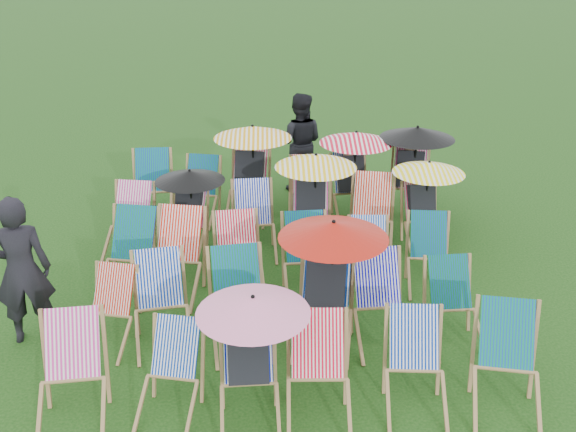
{
  "coord_description": "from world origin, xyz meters",
  "views": [
    {
      "loc": [
        -0.11,
        -7.08,
        4.21
      ],
      "look_at": [
        0.12,
        0.34,
        0.9
      ],
      "focal_mm": 40.0,
      "sensor_mm": 36.0,
      "label": 1
    }
  ],
  "objects_px": {
    "deckchair_5": "(508,366)",
    "person_left": "(21,271)",
    "deckchair_0": "(70,377)",
    "deckchair_29": "(411,169)",
    "person_rear": "(299,143)"
  },
  "relations": [
    {
      "from": "deckchair_5",
      "to": "person_left",
      "type": "height_order",
      "value": "person_left"
    },
    {
      "from": "deckchair_0",
      "to": "deckchair_29",
      "type": "xyz_separation_m",
      "value": [
        4.11,
        4.74,
        0.26
      ]
    },
    {
      "from": "deckchair_29",
      "to": "person_left",
      "type": "xyz_separation_m",
      "value": [
        -4.95,
        -3.4,
        0.12
      ]
    },
    {
      "from": "person_left",
      "to": "deckchair_5",
      "type": "bearing_deg",
      "value": 149.67
    },
    {
      "from": "person_left",
      "to": "person_rear",
      "type": "xyz_separation_m",
      "value": [
        3.21,
        4.44,
        0.0
      ]
    },
    {
      "from": "deckchair_0",
      "to": "deckchair_29",
      "type": "bearing_deg",
      "value": 42.8
    },
    {
      "from": "deckchair_5",
      "to": "deckchair_29",
      "type": "xyz_separation_m",
      "value": [
        0.05,
        4.71,
        0.25
      ]
    },
    {
      "from": "deckchair_5",
      "to": "deckchair_29",
      "type": "distance_m",
      "value": 4.72
    },
    {
      "from": "deckchair_5",
      "to": "person_left",
      "type": "relative_size",
      "value": 0.58
    },
    {
      "from": "deckchair_29",
      "to": "deckchair_5",
      "type": "bearing_deg",
      "value": -78.64
    },
    {
      "from": "person_left",
      "to": "person_rear",
      "type": "height_order",
      "value": "person_rear"
    },
    {
      "from": "deckchair_0",
      "to": "person_left",
      "type": "distance_m",
      "value": 1.63
    },
    {
      "from": "deckchair_5",
      "to": "person_rear",
      "type": "xyz_separation_m",
      "value": [
        -1.69,
        5.76,
        0.38
      ]
    },
    {
      "from": "deckchair_0",
      "to": "person_left",
      "type": "bearing_deg",
      "value": 115.89
    },
    {
      "from": "deckchair_5",
      "to": "deckchair_29",
      "type": "bearing_deg",
      "value": 100.73
    }
  ]
}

